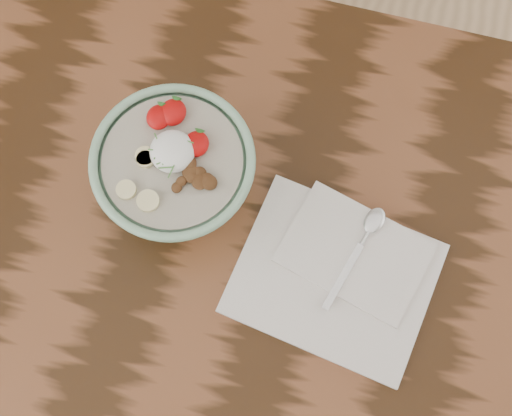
{
  "coord_description": "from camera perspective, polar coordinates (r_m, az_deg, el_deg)",
  "views": [
    {
      "loc": [
        0.99,
        -17.22,
        171.74
      ],
      "look_at": [
        -5.03,
        6.38,
        87.51
      ],
      "focal_mm": 50.0,
      "sensor_mm": 36.0,
      "label": 1
    }
  ],
  "objects": [
    {
      "name": "table",
      "position": [
        1.07,
        1.77,
        -7.05
      ],
      "size": [
        160.0,
        90.0,
        75.0
      ],
      "color": "black",
      "rests_on": "ground"
    },
    {
      "name": "breakfast_bowl",
      "position": [
        0.95,
        -6.42,
        2.93
      ],
      "size": [
        21.34,
        21.34,
        14.2
      ],
      "rotation": [
        0.0,
        0.0,
        0.42
      ],
      "color": "#85B392",
      "rests_on": "table"
    },
    {
      "name": "napkin",
      "position": [
        0.98,
        6.61,
        -5.17
      ],
      "size": [
        29.05,
        25.21,
        1.6
      ],
      "rotation": [
        0.0,
        0.0,
        -0.16
      ],
      "color": "silver",
      "rests_on": "table"
    },
    {
      "name": "spoon",
      "position": [
        0.99,
        8.85,
        -2.1
      ],
      "size": [
        6.31,
        16.06,
        0.85
      ],
      "rotation": [
        0.0,
        0.0,
        -0.28
      ],
      "color": "silver",
      "rests_on": "napkin"
    }
  ]
}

